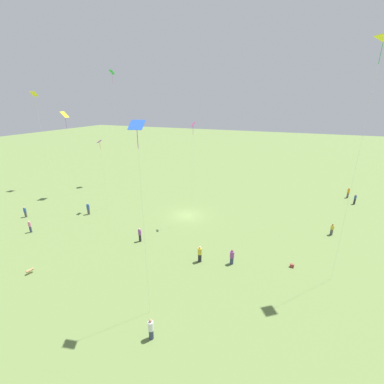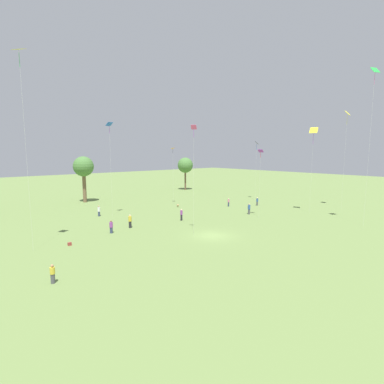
# 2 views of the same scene
# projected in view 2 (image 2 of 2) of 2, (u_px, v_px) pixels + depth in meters

# --- Properties ---
(ground_plane) EXTENTS (240.00, 240.00, 0.00)m
(ground_plane) POSITION_uv_depth(u_px,v_px,m) (212.00, 236.00, 37.88)
(ground_plane) COLOR olive
(tree_1) EXTENTS (4.18, 4.18, 9.65)m
(tree_1) POSITION_uv_depth(u_px,v_px,m) (83.00, 167.00, 62.21)
(tree_1) COLOR brown
(tree_1) RESTS_ON ground_plane
(tree_2) EXTENTS (4.24, 4.24, 9.04)m
(tree_2) POSITION_uv_depth(u_px,v_px,m) (185.00, 165.00, 83.17)
(tree_2) COLOR brown
(tree_2) RESTS_ON ground_plane
(person_0) EXTENTS (0.51, 0.51, 1.87)m
(person_0) POSITION_uv_depth(u_px,v_px,m) (130.00, 221.00, 41.69)
(person_0) COLOR #232328
(person_0) RESTS_ON ground_plane
(person_2) EXTENTS (0.51, 0.51, 1.63)m
(person_2) POSITION_uv_depth(u_px,v_px,m) (257.00, 201.00, 59.19)
(person_2) COLOR #4C4C51
(person_2) RESTS_ON ground_plane
(person_4) EXTENTS (0.55, 0.55, 1.59)m
(person_4) POSITION_uv_depth(u_px,v_px,m) (53.00, 274.00, 23.99)
(person_4) COLOR #4C4C51
(person_4) RESTS_ON ground_plane
(person_5) EXTENTS (0.47, 0.47, 1.80)m
(person_5) POSITION_uv_depth(u_px,v_px,m) (181.00, 215.00, 46.15)
(person_5) COLOR #232328
(person_5) RESTS_ON ground_plane
(person_7) EXTENTS (0.61, 0.61, 1.70)m
(person_7) POSITION_uv_depth(u_px,v_px,m) (111.00, 227.00, 38.92)
(person_7) COLOR #333D5B
(person_7) RESTS_ON ground_plane
(person_8) EXTENTS (0.45, 0.45, 1.64)m
(person_8) POSITION_uv_depth(u_px,v_px,m) (229.00, 202.00, 58.18)
(person_8) COLOR #333D5B
(person_8) RESTS_ON ground_plane
(person_9) EXTENTS (0.51, 0.51, 1.76)m
(person_9) POSITION_uv_depth(u_px,v_px,m) (99.00, 211.00, 49.28)
(person_9) COLOR #333D5B
(person_9) RESTS_ON ground_plane
(person_10) EXTENTS (0.57, 0.57, 1.83)m
(person_10) POSITION_uv_depth(u_px,v_px,m) (249.00, 209.00, 50.81)
(person_10) COLOR #4C4C51
(person_10) RESTS_ON ground_plane
(kite_0) EXTENTS (0.86, 0.85, 11.37)m
(kite_0) POSITION_uv_depth(u_px,v_px,m) (173.00, 152.00, 58.77)
(kite_0) COLOR orange
(kite_0) RESTS_ON ground_plane
(kite_1) EXTENTS (1.36, 1.37, 20.63)m
(kite_1) POSITION_uv_depth(u_px,v_px,m) (20.00, 61.00, 29.35)
(kite_1) COLOR yellow
(kite_1) RESTS_ON ground_plane
(kite_2) EXTENTS (1.24, 0.97, 17.89)m
(kite_2) POSITION_uv_depth(u_px,v_px,m) (347.00, 117.00, 53.82)
(kite_2) COLOR yellow
(kite_2) RESTS_ON ground_plane
(kite_3) EXTENTS (1.08, 0.97, 15.14)m
(kite_3) POSITION_uv_depth(u_px,v_px,m) (109.00, 129.00, 46.89)
(kite_3) COLOR blue
(kite_3) RESTS_ON ground_plane
(kite_4) EXTENTS (1.27, 1.11, 21.77)m
(kite_4) POSITION_uv_depth(u_px,v_px,m) (375.00, 78.00, 40.02)
(kite_4) COLOR green
(kite_4) RESTS_ON ground_plane
(kite_5) EXTENTS (1.12, 1.10, 12.81)m
(kite_5) POSITION_uv_depth(u_px,v_px,m) (257.00, 145.00, 64.50)
(kite_5) COLOR black
(kite_5) RESTS_ON ground_plane
(kite_6) EXTENTS (0.84, 0.93, 10.92)m
(kite_6) POSITION_uv_depth(u_px,v_px,m) (261.00, 154.00, 46.71)
(kite_6) COLOR purple
(kite_6) RESTS_ON ground_plane
(kite_7) EXTENTS (0.77, 0.82, 13.77)m
(kite_7) POSITION_uv_depth(u_px,v_px,m) (194.00, 135.00, 36.47)
(kite_7) COLOR #E54C99
(kite_7) RESTS_ON ground_plane
(kite_8) EXTENTS (1.16, 1.45, 14.62)m
(kite_8) POSITION_uv_depth(u_px,v_px,m) (314.00, 133.00, 50.01)
(kite_8) COLOR yellow
(kite_8) RESTS_ON ground_plane
(dog_0) EXTENTS (0.42, 0.73, 0.50)m
(dog_0) POSITION_uv_depth(u_px,v_px,m) (178.00, 205.00, 57.69)
(dog_0) COLOR tan
(dog_0) RESTS_ON ground_plane
(picnic_bag_0) EXTENTS (0.40, 0.23, 0.36)m
(picnic_bag_0) POSITION_uv_depth(u_px,v_px,m) (70.00, 244.00, 33.82)
(picnic_bag_0) COLOR #933833
(picnic_bag_0) RESTS_ON ground_plane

